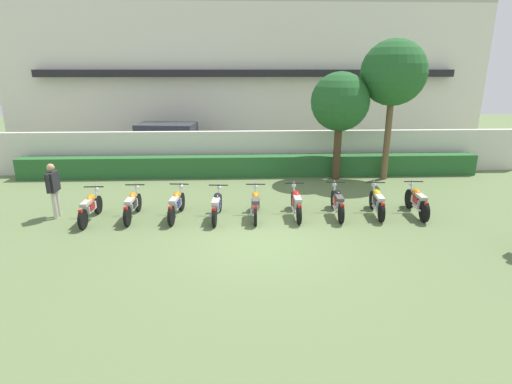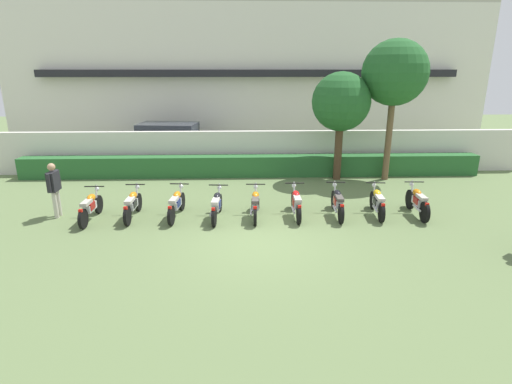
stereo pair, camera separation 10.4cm
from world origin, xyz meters
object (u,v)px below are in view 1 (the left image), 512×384
motorcycle_in_row_7 (377,201)px  motorcycle_in_row_2 (176,204)px  tree_near_inspector (340,103)px  motorcycle_in_row_8 (417,201)px  motorcycle_in_row_6 (337,202)px  motorcycle_in_row_5 (296,203)px  parked_car (171,143)px  motorcycle_in_row_4 (255,204)px  tree_far_side (394,73)px  motorcycle_in_row_0 (90,207)px  motorcycle_in_row_1 (132,204)px  motorcycle_in_row_3 (217,205)px  inspector_person (53,186)px

motorcycle_in_row_7 → motorcycle_in_row_2: bearing=95.4°
tree_near_inspector → motorcycle_in_row_8: (1.51, -4.38, -2.66)m
motorcycle_in_row_2 → motorcycle_in_row_6: (4.97, -0.03, 0.00)m
motorcycle_in_row_5 → motorcycle_in_row_6: motorcycle_in_row_6 is taller
motorcycle_in_row_5 → motorcycle_in_row_7: 2.54m
motorcycle_in_row_2 → motorcycle_in_row_8: motorcycle_in_row_8 is taller
parked_car → motorcycle_in_row_8: (8.81, -7.86, -0.48)m
motorcycle_in_row_6 → motorcycle_in_row_8: motorcycle_in_row_8 is taller
motorcycle_in_row_7 → parked_car: bearing=49.9°
motorcycle_in_row_4 → motorcycle_in_row_7: motorcycle_in_row_7 is taller
motorcycle_in_row_5 → motorcycle_in_row_6: size_ratio=0.97×
tree_far_side → motorcycle_in_row_0: size_ratio=2.95×
motorcycle_in_row_1 → motorcycle_in_row_6: motorcycle_in_row_6 is taller
motorcycle_in_row_2 → motorcycle_in_row_7: bearing=-85.0°
motorcycle_in_row_8 → tree_far_side: bearing=-3.6°
motorcycle_in_row_1 → motorcycle_in_row_8: size_ratio=0.99×
parked_car → motorcycle_in_row_6: 10.05m
motorcycle_in_row_0 → motorcycle_in_row_2: (2.54, 0.17, 0.00)m
motorcycle_in_row_3 → motorcycle_in_row_5: size_ratio=0.99×
inspector_person → motorcycle_in_row_1: bearing=-4.4°
tree_far_side → motorcycle_in_row_5: bearing=-135.2°
motorcycle_in_row_7 → tree_near_inspector: bearing=9.3°
parked_car → tree_near_inspector: bearing=-18.1°
motorcycle_in_row_0 → inspector_person: size_ratio=1.10×
motorcycle_in_row_4 → motorcycle_in_row_5: 1.26m
tree_near_inspector → motorcycle_in_row_1: 8.86m
motorcycle_in_row_4 → tree_near_inspector: bearing=-36.1°
motorcycle_in_row_1 → inspector_person: size_ratio=1.10×
motorcycle_in_row_7 → motorcycle_in_row_8: 1.24m
tree_far_side → motorcycle_in_row_8: (-0.49, -4.30, -3.76)m
tree_near_inspector → motorcycle_in_row_1: bearing=-149.6°
motorcycle_in_row_3 → motorcycle_in_row_7: (4.97, 0.10, 0.01)m
motorcycle_in_row_0 → motorcycle_in_row_4: (4.95, 0.06, 0.00)m
motorcycle_in_row_5 → motorcycle_in_row_8: bearing=-90.4°
motorcycle_in_row_5 → motorcycle_in_row_0: bearing=91.7°
motorcycle_in_row_7 → motorcycle_in_row_0: bearing=96.6°
tree_near_inspector → motorcycle_in_row_4: (-3.53, -4.39, -2.68)m
tree_far_side → motorcycle_in_row_3: tree_far_side is taller
inspector_person → tree_near_inspector: bearing=23.0°
motorcycle_in_row_8 → inspector_person: inspector_person is taller
motorcycle_in_row_3 → motorcycle_in_row_1: bearing=91.1°
motorcycle_in_row_8 → inspector_person: bearing=91.5°
motorcycle_in_row_2 → inspector_person: bearing=92.5°
motorcycle_in_row_7 → motorcycle_in_row_8: size_ratio=0.96×
motorcycle_in_row_3 → motorcycle_in_row_6: size_ratio=0.97×
parked_car → tree_far_side: size_ratio=0.85×
parked_car → motorcycle_in_row_6: size_ratio=2.42×
motorcycle_in_row_0 → motorcycle_in_row_7: (8.75, 0.13, 0.00)m
motorcycle_in_row_4 → inspector_person: inspector_person is taller
motorcycle_in_row_4 → motorcycle_in_row_2: bearing=90.3°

